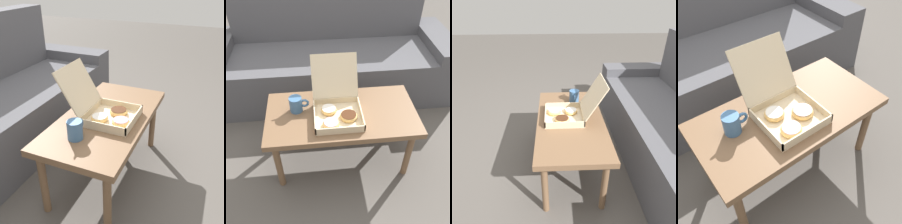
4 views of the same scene
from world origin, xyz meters
The scene contains 5 objects.
ground_plane centered at (0.00, 0.00, 0.00)m, with size 12.00×12.00×0.00m, color #514C47.
couch centered at (0.00, 0.80, 0.32)m, with size 2.25×0.80×0.97m.
coffee_table centered at (0.00, -0.12, 0.41)m, with size 0.99×0.51×0.46m.
pastry_box centered at (-0.03, -0.13, 0.51)m, with size 0.31×0.44×0.31m.
coffee_mug centered at (-0.29, -0.07, 0.51)m, with size 0.13×0.08×0.11m.
Camera 4 is at (-0.58, -0.89, 1.41)m, focal length 42.00 mm.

